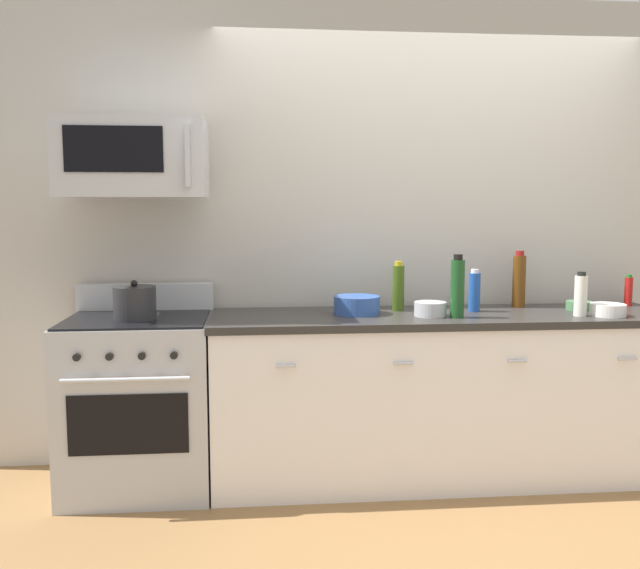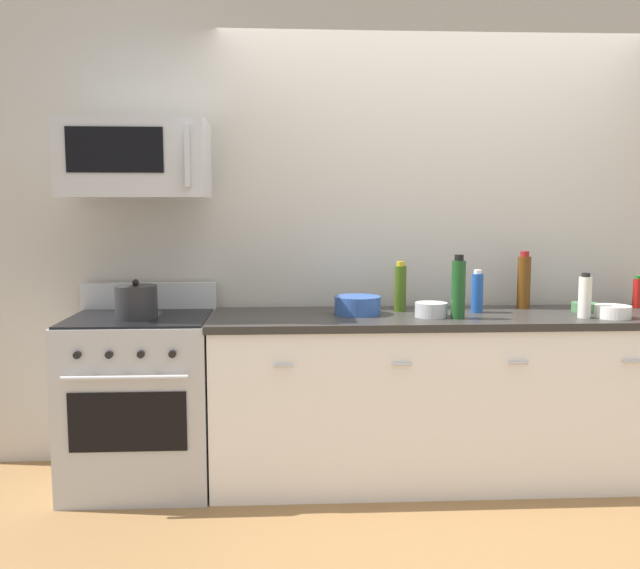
% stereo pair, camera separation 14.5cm
% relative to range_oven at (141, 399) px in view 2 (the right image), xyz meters
% --- Properties ---
extents(ground_plane, '(6.77, 6.77, 0.00)m').
position_rel_range_oven_xyz_m(ground_plane, '(1.65, -0.00, -0.47)').
color(ground_plane, olive).
extents(back_wall, '(5.64, 0.10, 2.70)m').
position_rel_range_oven_xyz_m(back_wall, '(1.65, 0.41, 0.88)').
color(back_wall, '#B7B2A8').
rests_on(back_wall, ground_plane).
extents(counter_unit, '(2.55, 0.66, 0.92)m').
position_rel_range_oven_xyz_m(counter_unit, '(1.65, -0.00, -0.01)').
color(counter_unit, white).
rests_on(counter_unit, ground_plane).
extents(range_oven, '(0.76, 0.69, 1.07)m').
position_rel_range_oven_xyz_m(range_oven, '(0.00, 0.00, 0.00)').
color(range_oven, '#B7BABF').
rests_on(range_oven, ground_plane).
extents(microwave, '(0.74, 0.44, 0.40)m').
position_rel_range_oven_xyz_m(microwave, '(0.00, 0.04, 1.28)').
color(microwave, '#B7BABF').
extents(bottle_hot_sauce_red, '(0.05, 0.05, 0.19)m').
position_rel_range_oven_xyz_m(bottle_hot_sauce_red, '(2.81, 0.18, 0.54)').
color(bottle_hot_sauce_red, '#B21914').
rests_on(bottle_hot_sauce_red, countertop_slab).
extents(bottle_vinegar_white, '(0.07, 0.07, 0.24)m').
position_rel_range_oven_xyz_m(bottle_vinegar_white, '(2.35, -0.15, 0.56)').
color(bottle_vinegar_white, silver).
rests_on(bottle_vinegar_white, countertop_slab).
extents(bottle_wine_green, '(0.07, 0.07, 0.34)m').
position_rel_range_oven_xyz_m(bottle_wine_green, '(1.68, -0.14, 0.61)').
color(bottle_wine_green, '#19471E').
rests_on(bottle_wine_green, countertop_slab).
extents(bottle_wine_amber, '(0.07, 0.07, 0.33)m').
position_rel_range_oven_xyz_m(bottle_wine_amber, '(2.15, 0.19, 0.61)').
color(bottle_wine_amber, '#59330F').
rests_on(bottle_wine_amber, countertop_slab).
extents(bottle_olive_oil, '(0.07, 0.07, 0.28)m').
position_rel_range_oven_xyz_m(bottle_olive_oil, '(1.42, 0.13, 0.58)').
color(bottle_olive_oil, '#385114').
rests_on(bottle_olive_oil, countertop_slab).
extents(bottle_soda_blue, '(0.06, 0.06, 0.24)m').
position_rel_range_oven_xyz_m(bottle_soda_blue, '(1.84, 0.06, 0.56)').
color(bottle_soda_blue, '#1E4CA5').
rests_on(bottle_soda_blue, countertop_slab).
extents(bowl_white_ceramic, '(0.18, 0.18, 0.07)m').
position_rel_range_oven_xyz_m(bowl_white_ceramic, '(2.50, -0.16, 0.49)').
color(bowl_white_ceramic, white).
rests_on(bowl_white_ceramic, countertop_slab).
extents(bowl_green_glaze, '(0.15, 0.15, 0.05)m').
position_rel_range_oven_xyz_m(bowl_green_glaze, '(2.45, 0.05, 0.48)').
color(bowl_green_glaze, '#477A4C').
rests_on(bowl_green_glaze, countertop_slab).
extents(bowl_blue_mixing, '(0.25, 0.25, 0.10)m').
position_rel_range_oven_xyz_m(bowl_blue_mixing, '(1.17, 0.03, 0.50)').
color(bowl_blue_mixing, '#2D519E').
rests_on(bowl_blue_mixing, countertop_slab).
extents(bowl_steel_prep, '(0.17, 0.17, 0.08)m').
position_rel_range_oven_xyz_m(bowl_steel_prep, '(1.55, -0.08, 0.49)').
color(bowl_steel_prep, '#B2B5BA').
rests_on(bowl_steel_prep, countertop_slab).
extents(stockpot, '(0.22, 0.22, 0.21)m').
position_rel_range_oven_xyz_m(stockpot, '(0.00, -0.05, 0.54)').
color(stockpot, '#262628').
rests_on(stockpot, range_oven).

